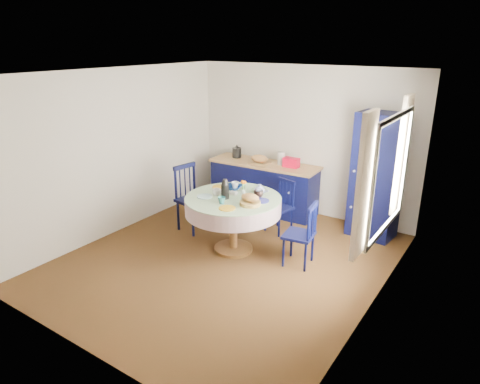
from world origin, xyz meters
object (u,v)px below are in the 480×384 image
Objects in this scene: pantry_cabinet at (377,177)px; mug_b at (222,200)px; chair_right at (302,234)px; dining_table at (234,206)px; chair_far at (280,206)px; mug_d at (235,185)px; chair_left at (192,198)px; mug_c at (259,194)px; cobalt_bowl at (233,187)px; mug_a at (217,192)px; kitchen_counter at (264,186)px.

pantry_cabinet reaches higher than mug_b.
dining_table is at bearing -88.31° from chair_right.
mug_d is at bearing -108.23° from chair_far.
chair_left is 1.31m from mug_c.
cobalt_bowl is (0.00, -0.05, -0.02)m from mug_d.
mug_a is at bearing -97.95° from cobalt_bowl.
kitchen_counter is 1.88× the size of chair_left.
cobalt_bowl is at bearing -81.50° from kitchen_counter.
mug_c is 0.50m from mug_d.
chair_right is 1.31m from mug_a.
mug_d is (-1.67, -1.28, -0.09)m from pantry_cabinet.
pantry_cabinet is 2.40m from mug_b.
mug_c reaches higher than mug_d.
pantry_cabinet is 1.42× the size of dining_table.
dining_table is 1.51× the size of chair_right.
mug_b reaches higher than cobalt_bowl.
chair_right is (1.44, -1.43, 0.00)m from kitchen_counter.
mug_b is at bearing -90.01° from dining_table.
mug_a reaches higher than mug_b.
chair_right is 8.85× the size of mug_b.
chair_right is 8.43× the size of mug_d.
pantry_cabinet is 2.83m from chair_left.
dining_table reaches higher than cobalt_bowl.
mug_d reaches higher than mug_a.
cobalt_bowl is (-0.42, -0.69, 0.42)m from chair_far.
pantry_cabinet is 15.90× the size of mug_a.
kitchen_counter is 18.64× the size of mug_d.
pantry_cabinet is 2.29× the size of chair_far.
mug_a is at bearing -130.29° from pantry_cabinet.
mug_b is (-0.22, -1.25, 0.44)m from chair_far.
mug_c is at bearing 25.69° from mug_a.
kitchen_counter is 1.44m from chair_left.
dining_table is (0.46, -1.60, 0.24)m from kitchen_counter.
mug_c reaches higher than cobalt_bowl.
chair_far is (0.68, -0.63, -0.03)m from kitchen_counter.
dining_table is (-1.47, -1.61, -0.26)m from pantry_cabinet.
chair_right is (0.98, 0.17, -0.24)m from dining_table.
cobalt_bowl is at bearing -135.96° from pantry_cabinet.
chair_right is (0.76, -0.80, 0.03)m from chair_far.
cobalt_bowl is (-0.20, 0.28, 0.16)m from dining_table.
chair_far is at bearing -147.30° from pantry_cabinet.
chair_far is 8.31× the size of mug_b.
mug_c is at bearing -64.79° from kitchen_counter.
mug_b is at bearing -109.88° from chair_left.
kitchen_counter is at bearing -12.16° from chair_left.
pantry_cabinet is at bearing 52.12° from mug_b.
dining_table is 0.39m from mug_c.
kitchen_counter is 1.98m from mug_b.
kitchen_counter reaches higher than dining_table.
chair_left is at bearing 156.24° from mug_a.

